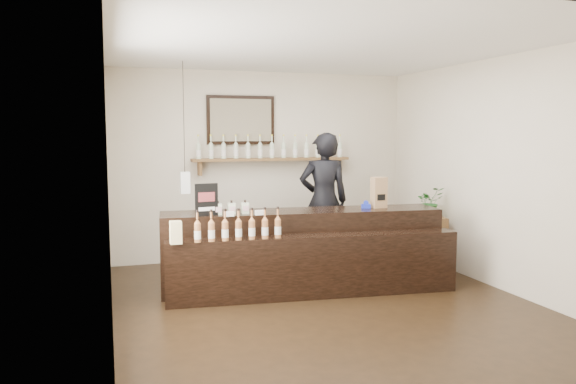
% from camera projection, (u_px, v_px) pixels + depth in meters
% --- Properties ---
extents(ground, '(5.00, 5.00, 0.00)m').
position_uv_depth(ground, '(323.00, 303.00, 6.28)').
color(ground, black).
rests_on(ground, ground).
extents(room_shell, '(5.00, 5.00, 5.00)m').
position_uv_depth(room_shell, '(324.00, 150.00, 6.10)').
color(room_shell, beige).
rests_on(room_shell, ground).
extents(back_wall_decor, '(2.66, 0.96, 1.69)m').
position_uv_depth(back_wall_decor, '(256.00, 142.00, 8.30)').
color(back_wall_decor, brown).
rests_on(back_wall_decor, ground).
extents(counter, '(3.45, 1.24, 1.11)m').
position_uv_depth(counter, '(305.00, 253.00, 6.77)').
color(counter, black).
rests_on(counter, ground).
extents(promo_sign, '(0.27, 0.05, 0.37)m').
position_uv_depth(promo_sign, '(206.00, 200.00, 6.37)').
color(promo_sign, black).
rests_on(promo_sign, counter).
extents(paper_bag, '(0.18, 0.14, 0.39)m').
position_uv_depth(paper_bag, '(379.00, 192.00, 7.06)').
color(paper_bag, '#9F774D').
rests_on(paper_bag, counter).
extents(tape_dispenser, '(0.12, 0.08, 0.10)m').
position_uv_depth(tape_dispenser, '(366.00, 205.00, 7.02)').
color(tape_dispenser, '#1A2AB6').
rests_on(tape_dispenser, counter).
extents(side_cabinet, '(0.46, 0.57, 0.73)m').
position_uv_depth(side_cabinet, '(428.00, 242.00, 7.85)').
color(side_cabinet, brown).
rests_on(side_cabinet, ground).
extents(potted_plant, '(0.39, 0.34, 0.41)m').
position_uv_depth(potted_plant, '(430.00, 202.00, 7.79)').
color(potted_plant, '#296628').
rests_on(potted_plant, side_cabinet).
extents(shopkeeper, '(0.85, 0.63, 2.14)m').
position_uv_depth(shopkeeper, '(324.00, 192.00, 7.82)').
color(shopkeeper, black).
rests_on(shopkeeper, ground).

